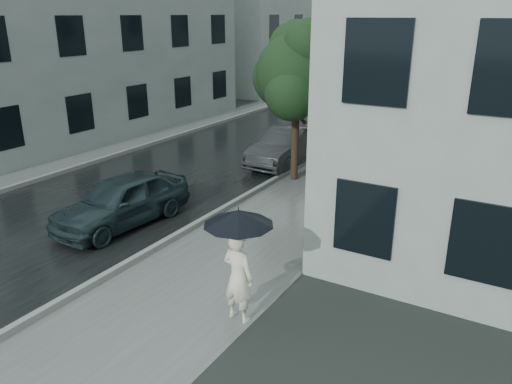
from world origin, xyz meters
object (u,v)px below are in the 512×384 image
Objects in this scene: street_tree at (298,73)px; car_near at (122,200)px; pedestrian at (238,277)px; car_far at (287,146)px; lamp_post at (360,69)px.

street_tree is 7.04m from car_near.
pedestrian is at bearing -70.86° from street_tree.
car_far is (-1.05, 1.44, -2.92)m from street_tree.
lamp_post reaches higher than car_near.
pedestrian is 10.40m from car_far.
street_tree is at bearing -52.16° from car_far.
car_near is 0.96× the size of car_far.
car_near is (-2.25, -5.99, -2.92)m from street_tree.
car_far is (-1.04, -4.62, -2.48)m from lamp_post.
lamp_post is 1.34× the size of car_far.
lamp_post is at bearing -72.06° from pedestrian.
street_tree is 0.95× the size of lamp_post.
car_near is 7.53m from car_far.
street_tree reaches higher than car_near.
street_tree is 3.41m from car_far.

